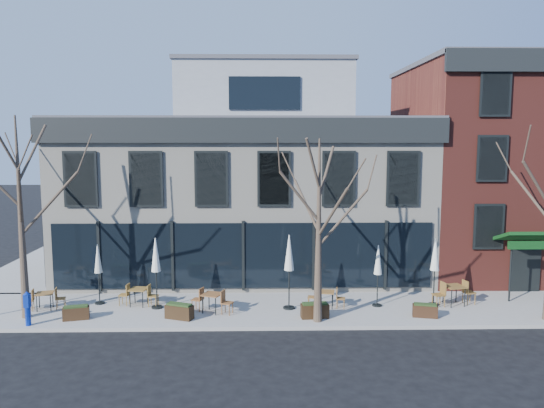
{
  "coord_description": "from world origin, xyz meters",
  "views": [
    {
      "loc": [
        0.81,
        -23.69,
        7.18
      ],
      "look_at": [
        1.35,
        2.0,
        4.01
      ],
      "focal_mm": 35.0,
      "sensor_mm": 36.0,
      "label": 1
    }
  ],
  "objects": [
    {
      "name": "ground",
      "position": [
        0.0,
        0.0,
        0.0
      ],
      "size": [
        120.0,
        120.0,
        0.0
      ],
      "primitive_type": "plane",
      "color": "black",
      "rests_on": "ground"
    },
    {
      "name": "sidewalk_front",
      "position": [
        3.25,
        -2.15,
        0.07
      ],
      "size": [
        33.5,
        4.7,
        0.15
      ],
      "primitive_type": "cube",
      "color": "gray",
      "rests_on": "ground"
    },
    {
      "name": "sidewalk_side",
      "position": [
        -11.25,
        6.0,
        0.07
      ],
      "size": [
        4.5,
        12.0,
        0.15
      ],
      "primitive_type": "cube",
      "color": "gray",
      "rests_on": "ground"
    },
    {
      "name": "corner_building",
      "position": [
        0.07,
        5.07,
        4.72
      ],
      "size": [
        18.39,
        10.39,
        11.1
      ],
      "color": "beige",
      "rests_on": "ground"
    },
    {
      "name": "red_brick_building",
      "position": [
        13.0,
        4.98,
        5.64
      ],
      "size": [
        8.2,
        11.78,
        11.18
      ],
      "color": "maroon",
      "rests_on": "ground"
    },
    {
      "name": "tree_corner",
      "position": [
        -8.49,
        -3.2,
        4.25
      ],
      "size": [
        3.93,
        3.98,
        7.92
      ],
      "color": "#382B21",
      "rests_on": "sidewalk_front"
    },
    {
      "name": "tree_mid",
      "position": [
        3.01,
        -3.9,
        3.79
      ],
      "size": [
        3.5,
        3.55,
        7.04
      ],
      "color": "#382B21",
      "rests_on": "sidewalk_front"
    },
    {
      "name": "call_box",
      "position": [
        -8.02,
        -4.15,
        0.85
      ],
      "size": [
        0.26,
        0.26,
        1.33
      ],
      "color": "#0B2694",
      "rests_on": "sidewalk_front"
    },
    {
      "name": "cafe_set_0",
      "position": [
        -8.14,
        -2.26,
        0.6
      ],
      "size": [
        1.7,
        0.79,
        0.87
      ],
      "color": "brown",
      "rests_on": "sidewalk_front"
    },
    {
      "name": "cafe_set_1",
      "position": [
        -4.38,
        -1.81,
        0.62
      ],
      "size": [
        1.76,
        0.78,
        0.91
      ],
      "color": "brown",
      "rests_on": "sidewalk_front"
    },
    {
      "name": "cafe_set_2",
      "position": [
        -1.19,
        -2.75,
        0.64
      ],
      "size": [
        1.84,
        1.07,
        0.95
      ],
      "color": "brown",
      "rests_on": "sidewalk_front"
    },
    {
      "name": "cafe_set_4",
      "position": [
        3.54,
        -2.21,
        0.58
      ],
      "size": [
        1.64,
        0.75,
        0.84
      ],
      "color": "brown",
      "rests_on": "sidewalk_front"
    },
    {
      "name": "cafe_set_5",
      "position": [
        9.0,
        -2.02,
        0.68
      ],
      "size": [
        2.0,
        0.93,
        1.03
      ],
      "color": "brown",
      "rests_on": "sidewalk_front"
    },
    {
      "name": "umbrella_0",
      "position": [
        -6.12,
        -1.53,
        1.98
      ],
      "size": [
        0.41,
        0.41,
        2.59
      ],
      "color": "black",
      "rests_on": "sidewalk_front"
    },
    {
      "name": "umbrella_1",
      "position": [
        -3.55,
        -2.15,
        2.25
      ],
      "size": [
        0.48,
        0.48,
        2.97
      ],
      "color": "black",
      "rests_on": "sidewalk_front"
    },
    {
      "name": "umbrella_2",
      "position": [
        1.97,
        -2.34,
        2.34
      ],
      "size": [
        0.5,
        0.5,
        3.11
      ],
      "color": "black",
      "rests_on": "sidewalk_front"
    },
    {
      "name": "umbrella_3",
      "position": [
        5.71,
        -2.08,
        1.99
      ],
      "size": [
        0.42,
        0.42,
        2.61
      ],
      "color": "black",
      "rests_on": "sidewalk_front"
    },
    {
      "name": "umbrella_4",
      "position": [
        8.13,
        -2.02,
        2.18
      ],
      "size": [
        0.46,
        0.46,
        2.88
      ],
      "color": "black",
      "rests_on": "sidewalk_front"
    },
    {
      "name": "planter_0",
      "position": [
        -6.44,
        -3.5,
        0.42
      ],
      "size": [
        1.05,
        0.62,
        0.55
      ],
      "color": "#311F10",
      "rests_on": "sidewalk_front"
    },
    {
      "name": "planter_1",
      "position": [
        -2.41,
        -3.5,
        0.45
      ],
      "size": [
        1.18,
        0.8,
        0.61
      ],
      "color": "black",
      "rests_on": "sidewalk_front"
    },
    {
      "name": "planter_2",
      "position": [
        2.93,
        -3.5,
        0.45
      ],
      "size": [
        1.13,
        0.54,
        0.61
      ],
      "color": "black",
      "rests_on": "sidewalk_front"
    },
    {
      "name": "planter_3",
      "position": [
        7.31,
        -3.5,
        0.42
      ],
      "size": [
        1.02,
        0.59,
        0.54
      ],
      "color": "black",
      "rests_on": "sidewalk_front"
    }
  ]
}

